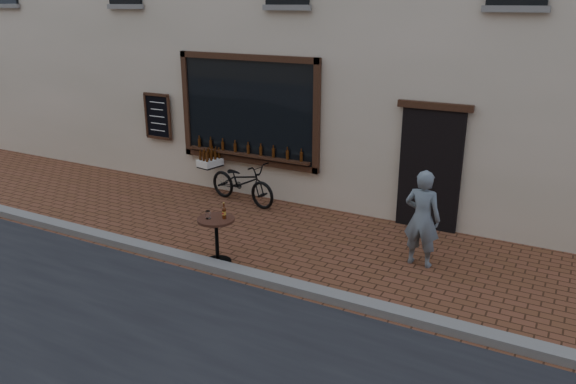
% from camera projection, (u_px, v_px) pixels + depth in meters
% --- Properties ---
extents(ground, '(90.00, 90.00, 0.00)m').
position_uv_depth(ground, '(236.00, 282.00, 8.34)').
color(ground, brown).
rests_on(ground, ground).
extents(kerb, '(90.00, 0.25, 0.12)m').
position_uv_depth(kerb, '(243.00, 273.00, 8.48)').
color(kerb, slate).
rests_on(kerb, ground).
extents(cargo_bicycle, '(2.02, 0.91, 0.95)m').
position_uv_depth(cargo_bicycle, '(241.00, 181.00, 11.52)').
color(cargo_bicycle, black).
rests_on(cargo_bicycle, ground).
extents(bistro_table, '(0.59, 0.59, 1.01)m').
position_uv_depth(bistro_table, '(217.00, 231.00, 8.80)').
color(bistro_table, black).
rests_on(bistro_table, ground).
extents(pedestrian, '(0.59, 0.40, 1.56)m').
position_uv_depth(pedestrian, '(422.00, 218.00, 8.67)').
color(pedestrian, slate).
rests_on(pedestrian, ground).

